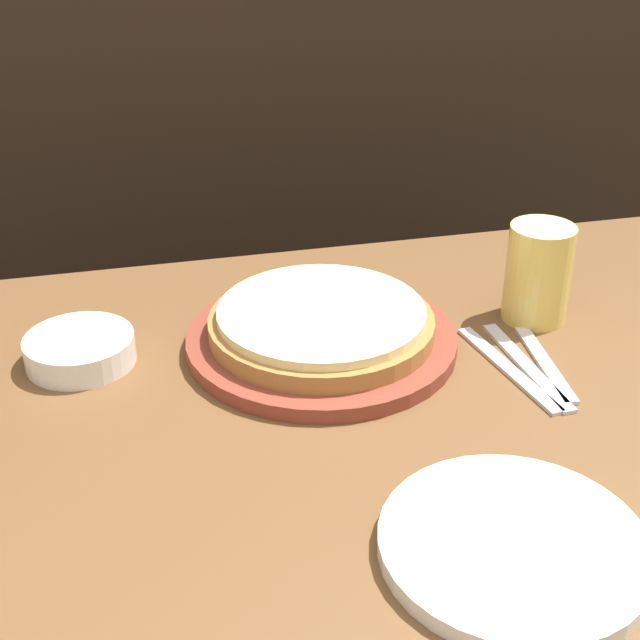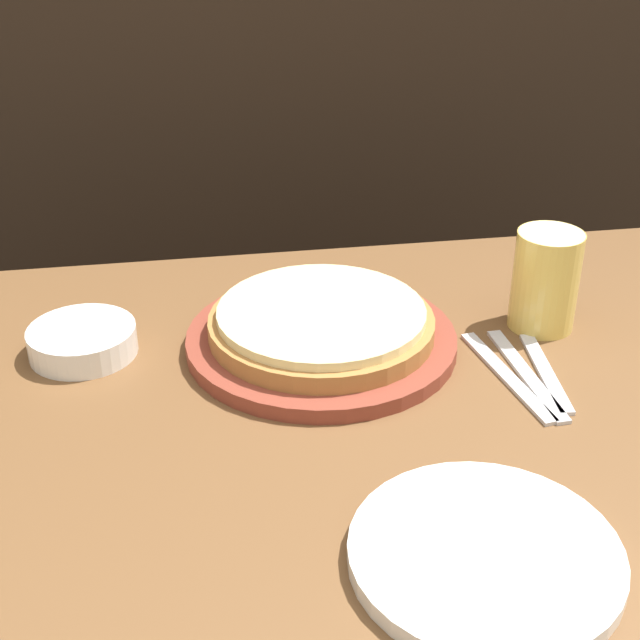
# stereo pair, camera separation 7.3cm
# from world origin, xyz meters

# --- Properties ---
(dining_table) EXTENTS (1.43, 0.86, 0.74)m
(dining_table) POSITION_xyz_m (0.00, 0.00, 0.37)
(dining_table) COLOR brown
(dining_table) RESTS_ON ground_plane
(pizza_on_board) EXTENTS (0.35, 0.35, 0.06)m
(pizza_on_board) POSITION_xyz_m (-0.00, 0.13, 0.76)
(pizza_on_board) COLOR brown
(pizza_on_board) RESTS_ON dining_table
(beer_glass) EXTENTS (0.09, 0.09, 0.13)m
(beer_glass) POSITION_xyz_m (0.30, 0.14, 0.81)
(beer_glass) COLOR #E5C65B
(beer_glass) RESTS_ON dining_table
(dinner_plate) EXTENTS (0.25, 0.25, 0.02)m
(dinner_plate) POSITION_xyz_m (0.08, -0.28, 0.75)
(dinner_plate) COLOR white
(dinner_plate) RESTS_ON dining_table
(side_bowl) EXTENTS (0.14, 0.14, 0.04)m
(side_bowl) POSITION_xyz_m (-0.30, 0.16, 0.76)
(side_bowl) COLOR white
(side_bowl) RESTS_ON dining_table
(fork) EXTENTS (0.05, 0.21, 0.00)m
(fork) POSITION_xyz_m (0.21, 0.02, 0.74)
(fork) COLOR silver
(fork) RESTS_ON dining_table
(dinner_knife) EXTENTS (0.03, 0.21, 0.00)m
(dinner_knife) POSITION_xyz_m (0.24, 0.02, 0.74)
(dinner_knife) COLOR silver
(dinner_knife) RESTS_ON dining_table
(spoon) EXTENTS (0.04, 0.18, 0.00)m
(spoon) POSITION_xyz_m (0.26, 0.02, 0.74)
(spoon) COLOR silver
(spoon) RESTS_ON dining_table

